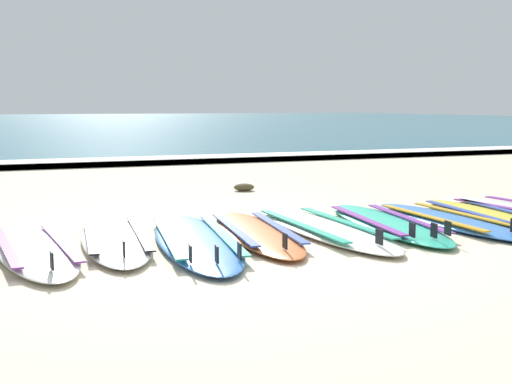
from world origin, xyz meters
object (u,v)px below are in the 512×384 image
object	(u,v)px
surfboard_7	(448,220)
surfboard_8	(488,216)
surfboard_3	(196,240)
surfboard_4	(256,232)
surfboard_6	(386,223)
surfboard_2	(115,238)
surfboard_5	(323,228)
surfboard_1	(34,249)

from	to	relation	value
surfboard_7	surfboard_8	bearing A→B (deg)	7.73
surfboard_3	surfboard_8	xyz separation A→B (m)	(2.88, 0.10, -0.00)
surfboard_4	surfboard_8	distance (m)	2.33
surfboard_6	surfboard_2	bearing A→B (deg)	175.68
surfboard_5	surfboard_7	size ratio (longest dim) A/B	1.07
surfboard_4	surfboard_7	distance (m)	1.83
surfboard_2	surfboard_3	distance (m)	0.63
surfboard_4	surfboard_5	xyz separation A→B (m)	(0.60, -0.02, -0.00)
surfboard_2	surfboard_7	bearing A→B (deg)	-4.94
surfboard_2	surfboard_5	world-z (taller)	same
surfboard_1	surfboard_4	xyz separation A→B (m)	(1.72, 0.01, 0.00)
surfboard_2	surfboard_5	size ratio (longest dim) A/B	0.93
surfboard_6	surfboard_7	world-z (taller)	same
surfboard_2	surfboard_7	distance (m)	2.95
surfboard_3	surfboard_8	distance (m)	2.88
surfboard_2	surfboard_8	world-z (taller)	same
surfboard_3	surfboard_6	xyz separation A→B (m)	(1.77, 0.11, 0.00)
surfboard_1	surfboard_5	distance (m)	2.32
surfboard_1	surfboard_6	size ratio (longest dim) A/B	0.96
surfboard_3	surfboard_6	world-z (taller)	same
surfboard_2	surfboard_3	size ratio (longest dim) A/B	0.89
surfboard_4	surfboard_6	size ratio (longest dim) A/B	0.94
surfboard_1	surfboard_4	size ratio (longest dim) A/B	1.02
surfboard_3	surfboard_4	distance (m)	0.56
surfboard_5	surfboard_2	bearing A→B (deg)	173.81
surfboard_1	surfboard_2	size ratio (longest dim) A/B	1.01
surfboard_8	surfboard_7	bearing A→B (deg)	-172.27
surfboard_5	surfboard_7	distance (m)	1.23
surfboard_3	surfboard_5	distance (m)	1.15
surfboard_4	surfboard_7	xyz separation A→B (m)	(1.83, -0.09, -0.00)
surfboard_5	surfboard_8	distance (m)	1.73
surfboard_1	surfboard_4	world-z (taller)	same
surfboard_2	surfboard_4	world-z (taller)	same
surfboard_2	surfboard_3	bearing A→B (deg)	-26.91
surfboard_1	surfboard_5	xyz separation A→B (m)	(2.32, -0.01, -0.00)
surfboard_1	surfboard_4	distance (m)	1.72
surfboard_2	surfboard_5	bearing A→B (deg)	-6.19
surfboard_1	surfboard_3	bearing A→B (deg)	-5.47
surfboard_7	surfboard_8	world-z (taller)	same
surfboard_1	surfboard_8	distance (m)	4.06
surfboard_1	surfboard_2	xyz separation A→B (m)	(0.61, 0.17, 0.00)
surfboard_2	surfboard_7	world-z (taller)	same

